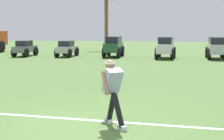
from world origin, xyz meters
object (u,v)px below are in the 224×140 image
Objects in this scene: frisbee_in_flight at (108,90)px; parked_car_slot_b at (67,48)px; parked_car_slot_a at (25,48)px; frisbee_thrower at (113,89)px; parked_car_slot_d at (166,47)px; palm_tree_far_left at (106,16)px; parked_car_slot_c at (114,46)px; parked_car_slot_e at (216,47)px.

frisbee_in_flight is 16.32m from parked_car_slot_b.
parked_car_slot_a is 3.00m from parked_car_slot_b.
frisbee_thrower reaches higher than parked_car_slot_d.
frisbee_in_flight is at bearing 108.33° from frisbee_thrower.
frisbee_thrower is at bearing -93.60° from parked_car_slot_d.
parked_car_slot_a is 0.45× the size of palm_tree_far_left.
palm_tree_far_left is at bearing 104.07° from parked_car_slot_c.
frisbee_in_flight is 0.17× the size of parked_car_slot_c.
parked_car_slot_c is (3.25, 0.30, 0.18)m from parked_car_slot_b.
parked_car_slot_c is 6.78m from parked_car_slot_e.
parked_car_slot_b is at bearing 179.81° from parked_car_slot_e.
palm_tree_far_left reaches higher than frisbee_thrower.
parked_car_slot_a is 0.92× the size of parked_car_slot_d.
parked_car_slot_a and parked_car_slot_b have the same top height.
parked_car_slot_e is at bearing -41.70° from palm_tree_far_left.
palm_tree_far_left is at bearing 100.61° from frisbee_thrower.
parked_car_slot_c reaches higher than parked_car_slot_b.
parked_car_slot_c is at bearing -75.93° from palm_tree_far_left.
frisbee_thrower reaches higher than parked_car_slot_b.
parked_car_slot_a is at bearing -179.20° from parked_car_slot_e.
parked_car_slot_b is at bearing 110.10° from frisbee_thrower.
frisbee_thrower is 15.68m from parked_car_slot_d.
parked_car_slot_e is at bearing 0.80° from parked_car_slot_a.
parked_car_slot_b is 8.15m from palm_tree_far_left.
parked_car_slot_e is (13.01, 0.18, 0.18)m from parked_car_slot_a.
frisbee_thrower is at bearing -71.67° from frisbee_in_flight.
parked_car_slot_b is 3.27m from parked_car_slot_c.
palm_tree_far_left is (1.41, 7.64, 2.46)m from parked_car_slot_b.
frisbee_in_flight is 0.16× the size of parked_car_slot_d.
parked_car_slot_c is 3.59m from parked_car_slot_d.
frisbee_thrower is 0.63× the size of parked_car_slot_b.
parked_car_slot_c is at bearing 5.21° from parked_car_slot_b.
frisbee_in_flight is at bearing -60.29° from parked_car_slot_a.
parked_car_slot_e is (3.22, 0.20, 0.00)m from parked_car_slot_d.
parked_car_slot_e is at bearing 73.97° from frisbee_in_flight.
frisbee_in_flight is 17.39m from parked_car_slot_a.
parked_car_slot_e is (10.02, -0.03, 0.18)m from parked_car_slot_b.
parked_car_slot_a is at bearing 179.88° from parked_car_slot_d.
frisbee_thrower is 0.63× the size of parked_car_slot_a.
frisbee_in_flight is 15.13m from parked_car_slot_d.
frisbee_thrower reaches higher than frisbee_in_flight.
parked_car_slot_c is (6.24, 0.51, 0.18)m from parked_car_slot_a.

